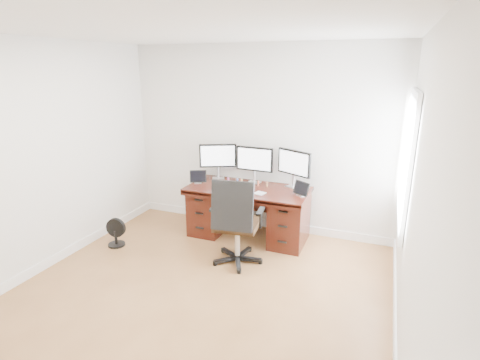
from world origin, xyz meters
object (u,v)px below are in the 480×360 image
at_px(desk, 248,210).
at_px(monitor_center, 254,160).
at_px(office_chair, 236,236).
at_px(keyboard, 239,191).
at_px(floor_fan, 115,233).

distance_m(desk, monitor_center, 0.72).
bearing_deg(office_chair, keyboard, 100.64).
distance_m(desk, office_chair, 0.81).
xyz_separation_m(desk, keyboard, (-0.05, -0.24, 0.36)).
bearing_deg(keyboard, floor_fan, -177.79).
height_order(desk, office_chair, office_chair).
relative_size(desk, floor_fan, 4.31).
xyz_separation_m(desk, office_chair, (0.14, -0.80, -0.03)).
bearing_deg(keyboard, monitor_center, 61.43).
xyz_separation_m(floor_fan, keyboard, (1.55, 0.72, 0.57)).
relative_size(monitor_center, keyboard, 1.96).
bearing_deg(keyboard, desk, 55.76).
relative_size(office_chair, floor_fan, 2.86).
relative_size(office_chair, monitor_center, 2.05).
distance_m(desk, keyboard, 0.43).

